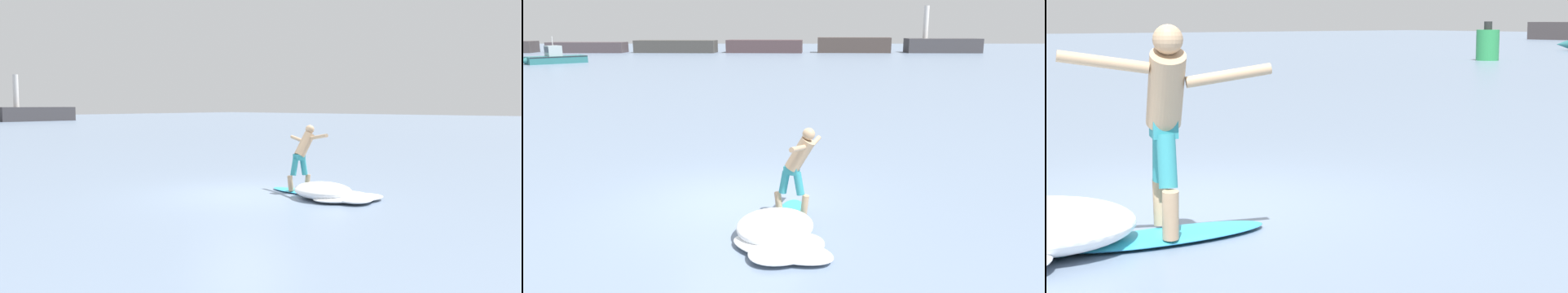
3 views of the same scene
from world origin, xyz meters
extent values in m
plane|color=slate|center=(0.00, 0.00, 0.00)|extent=(200.00, 200.00, 0.00)
cube|color=#3E3C3F|center=(23.06, 62.00, 0.97)|extent=(10.15, 4.24, 1.94)
cylinder|color=silver|center=(20.59, 62.00, 4.13)|extent=(0.70, 0.70, 4.44)
ellipsoid|color=#2DA4C1|center=(1.15, -0.87, 0.03)|extent=(0.72, 1.82, 0.07)
ellipsoid|color=#2DA4C1|center=(1.07, -1.77, 0.03)|extent=(0.33, 0.27, 0.06)
ellipsoid|color=#2870B2|center=(1.15, -0.87, 0.03)|extent=(0.74, 1.83, 0.03)
cone|color=black|center=(1.21, -0.14, -0.06)|extent=(0.05, 0.05, 0.14)
cone|color=black|center=(1.04, -0.25, -0.06)|extent=(0.05, 0.05, 0.14)
cone|color=black|center=(1.35, -0.28, -0.06)|extent=(0.05, 0.05, 0.14)
cylinder|color=tan|center=(1.39, -0.96, 0.27)|extent=(0.21, 0.18, 0.41)
cylinder|color=teal|center=(1.28, -0.92, 0.68)|extent=(0.26, 0.22, 0.45)
cylinder|color=tan|center=(0.90, -0.78, 0.27)|extent=(0.21, 0.18, 0.41)
cylinder|color=teal|center=(1.01, -0.82, 0.68)|extent=(0.26, 0.22, 0.45)
cube|color=teal|center=(1.15, -0.87, 0.93)|extent=(0.31, 0.28, 0.16)
cylinder|color=tan|center=(1.30, -0.92, 1.25)|extent=(0.63, 0.45, 0.70)
sphere|color=tan|center=(1.45, -0.98, 1.64)|extent=(0.23, 0.23, 0.23)
cylinder|color=tan|center=(1.57, -0.51, 1.36)|extent=(0.35, 0.67, 0.21)
cylinder|color=tan|center=(1.25, -1.41, 1.48)|extent=(0.32, 0.67, 0.20)
ellipsoid|color=white|center=(0.85, -1.82, 0.20)|extent=(1.69, 1.82, 0.40)
ellipsoid|color=white|center=(1.05, -2.50, 0.09)|extent=(1.71, 1.69, 0.19)
ellipsoid|color=white|center=(0.97, -2.47, 0.08)|extent=(1.99, 1.66, 0.17)
camera|label=1|loc=(-9.29, -8.76, 2.29)|focal=35.00mm
camera|label=2|loc=(1.00, -10.02, 3.55)|focal=35.00mm
camera|label=3|loc=(7.36, -4.18, 1.79)|focal=60.00mm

